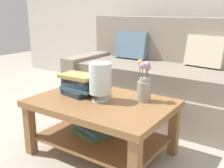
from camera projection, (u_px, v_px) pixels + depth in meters
name	position (u px, v px, depth m)	size (l,w,h in m)	color
ground_plane	(128.00, 139.00, 2.47)	(10.00, 10.00, 0.00)	#ADA393
couch	(161.00, 82.00, 3.03)	(2.08, 0.90, 1.06)	gray
coffee_table	(101.00, 116.00, 2.15)	(1.08, 0.75, 0.46)	olive
book_stack_main	(79.00, 84.00, 2.25)	(0.31, 0.24, 0.17)	#2D333D
glass_hurricane_vase	(100.00, 79.00, 2.07)	(0.18, 0.18, 0.30)	silver
flower_pitcher	(144.00, 85.00, 2.07)	(0.11, 0.11, 0.33)	#9E998E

